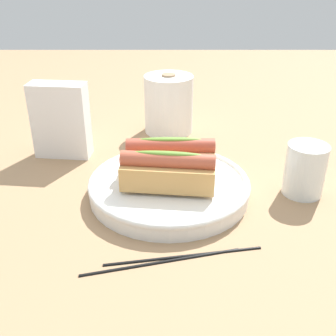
{
  "coord_description": "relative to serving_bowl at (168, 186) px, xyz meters",
  "views": [
    {
      "loc": [
        -0.02,
        -0.61,
        0.37
      ],
      "look_at": [
        -0.01,
        -0.01,
        0.05
      ],
      "focal_mm": 43.78,
      "sensor_mm": 36.0,
      "label": 1
    }
  ],
  "objects": [
    {
      "name": "hotdog_front",
      "position": [
        -0.0,
        -0.03,
        0.04
      ],
      "size": [
        0.15,
        0.07,
        0.06
      ],
      "color": "tan",
      "rests_on": "serving_bowl"
    },
    {
      "name": "paper_towel_roll",
      "position": [
        -0.0,
        0.29,
        0.05
      ],
      "size": [
        0.11,
        0.11,
        0.13
      ],
      "color": "white",
      "rests_on": "ground_plane"
    },
    {
      "name": "chopstick_near",
      "position": [
        0.02,
        -0.16,
        -0.01
      ],
      "size": [
        0.22,
        0.04,
        0.01
      ],
      "primitive_type": "cylinder",
      "rotation": [
        0.0,
        1.57,
        0.17
      ],
      "color": "black",
      "rests_on": "ground_plane"
    },
    {
      "name": "serving_bowl",
      "position": [
        0.0,
        0.0,
        0.0
      ],
      "size": [
        0.27,
        0.27,
        0.03
      ],
      "color": "white",
      "rests_on": "ground_plane"
    },
    {
      "name": "napkin_box",
      "position": [
        -0.21,
        0.16,
        0.06
      ],
      "size": [
        0.11,
        0.06,
        0.15
      ],
      "primitive_type": "cube",
      "rotation": [
        0.0,
        0.0,
        -0.1
      ],
      "color": "white",
      "rests_on": "ground_plane"
    },
    {
      "name": "ground_plane",
      "position": [
        0.01,
        0.01,
        -0.02
      ],
      "size": [
        2.4,
        2.4,
        0.0
      ],
      "primitive_type": "plane",
      "color": "#9E7A56"
    },
    {
      "name": "hotdog_back",
      "position": [
        0.0,
        0.03,
        0.04
      ],
      "size": [
        0.15,
        0.05,
        0.06
      ],
      "color": "#DBB270",
      "rests_on": "serving_bowl"
    },
    {
      "name": "chopstick_far",
      "position": [
        -0.01,
        -0.18,
        -0.01
      ],
      "size": [
        0.21,
        0.06,
        0.01
      ],
      "primitive_type": "cylinder",
      "rotation": [
        0.0,
        1.57,
        0.25
      ],
      "color": "black",
      "rests_on": "ground_plane"
    },
    {
      "name": "water_glass",
      "position": [
        0.23,
        0.0,
        0.02
      ],
      "size": [
        0.07,
        0.07,
        0.09
      ],
      "color": "white",
      "rests_on": "ground_plane"
    }
  ]
}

